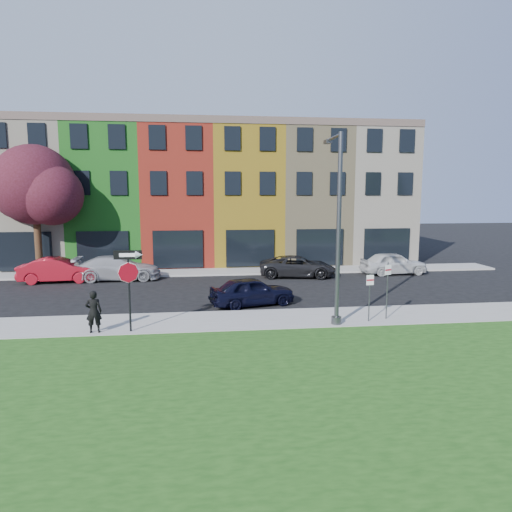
{
  "coord_description": "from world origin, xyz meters",
  "views": [
    {
      "loc": [
        -3.41,
        -15.42,
        5.38
      ],
      "look_at": [
        -1.06,
        4.0,
        2.65
      ],
      "focal_mm": 32.0,
      "sensor_mm": 36.0,
      "label": 1
    }
  ],
  "objects": [
    {
      "name": "ground",
      "position": [
        0.0,
        0.0,
        0.0
      ],
      "size": [
        120.0,
        120.0,
        0.0
      ],
      "primitive_type": "plane",
      "color": "black",
      "rests_on": "ground"
    },
    {
      "name": "sidewalk_near",
      "position": [
        2.0,
        3.0,
        0.06
      ],
      "size": [
        40.0,
        3.0,
        0.12
      ],
      "primitive_type": "cube",
      "color": "gray",
      "rests_on": "ground"
    },
    {
      "name": "sidewalk_far",
      "position": [
        -3.0,
        15.0,
        0.06
      ],
      "size": [
        40.0,
        2.4,
        0.12
      ],
      "primitive_type": "cube",
      "color": "gray",
      "rests_on": "ground"
    },
    {
      "name": "rowhouse_block",
      "position": [
        -2.5,
        21.18,
        4.99
      ],
      "size": [
        30.0,
        10.12,
        10.0
      ],
      "color": "#BDB59D",
      "rests_on": "ground"
    },
    {
      "name": "stop_sign",
      "position": [
        -6.14,
        1.88,
        2.34
      ],
      "size": [
        1.05,
        0.11,
        3.12
      ],
      "rotation": [
        0.0,
        0.0,
        -0.04
      ],
      "color": "black",
      "rests_on": "sidewalk_near"
    },
    {
      "name": "man",
      "position": [
        -7.48,
        1.9,
        0.93
      ],
      "size": [
        0.66,
        0.49,
        1.62
      ],
      "primitive_type": "imported",
      "rotation": [
        0.0,
        0.0,
        3.23
      ],
      "color": "black",
      "rests_on": "sidewalk_near"
    },
    {
      "name": "sedan_near",
      "position": [
        -1.03,
        5.82,
        0.69
      ],
      "size": [
        3.65,
        4.86,
        1.38
      ],
      "primitive_type": "imported",
      "rotation": [
        0.0,
        0.0,
        1.83
      ],
      "color": "black",
      "rests_on": "ground"
    },
    {
      "name": "parked_car_red",
      "position": [
        -11.97,
        12.9,
        0.75
      ],
      "size": [
        2.13,
        4.72,
        1.49
      ],
      "primitive_type": "imported",
      "rotation": [
        0.0,
        0.0,
        1.63
      ],
      "color": "maroon",
      "rests_on": "ground"
    },
    {
      "name": "parked_car_silver",
      "position": [
        -8.55,
        13.2,
        0.75
      ],
      "size": [
        2.34,
        5.24,
        1.49
      ],
      "primitive_type": "imported",
      "rotation": [
        0.0,
        0.0,
        1.59
      ],
      "color": "#A3A2A7",
      "rests_on": "ground"
    },
    {
      "name": "parked_car_dark",
      "position": [
        2.72,
        12.9,
        0.68
      ],
      "size": [
        3.8,
        5.6,
        1.36
      ],
      "primitive_type": "imported",
      "rotation": [
        0.0,
        0.0,
        1.41
      ],
      "color": "black",
      "rests_on": "ground"
    },
    {
      "name": "parked_car_white",
      "position": [
        9.21,
        13.08,
        0.74
      ],
      "size": [
        2.22,
        4.51,
        1.47
      ],
      "primitive_type": "imported",
      "rotation": [
        0.0,
        0.0,
        1.63
      ],
      "color": "silver",
      "rests_on": "ground"
    },
    {
      "name": "street_lamp",
      "position": [
        1.96,
        2.12,
        3.93
      ],
      "size": [
        0.41,
        2.58,
        7.56
      ],
      "rotation": [
        0.0,
        0.0,
        -0.04
      ],
      "color": "#434548",
      "rests_on": "sidewalk_near"
    },
    {
      "name": "parking_sign_a",
      "position": [
        3.39,
        2.12,
        1.39
      ],
      "size": [
        0.32,
        0.1,
        2.01
      ],
      "rotation": [
        0.0,
        0.0,
        0.12
      ],
      "color": "#434548",
      "rests_on": "sidewalk_near"
    },
    {
      "name": "parking_sign_b",
      "position": [
        4.26,
        2.38,
        1.61
      ],
      "size": [
        0.31,
        0.15,
        2.42
      ],
      "rotation": [
        0.0,
        0.0,
        0.37
      ],
      "color": "#434548",
      "rests_on": "sidewalk_near"
    },
    {
      "name": "tree_purple",
      "position": [
        -13.73,
        15.25,
        5.72
      ],
      "size": [
        6.05,
        5.29,
        8.26
      ],
      "color": "black",
      "rests_on": "sidewalk_far"
    }
  ]
}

